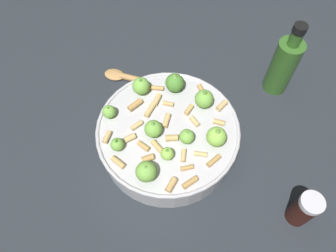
{
  "coord_description": "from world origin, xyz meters",
  "views": [
    {
      "loc": [
        -0.31,
        -0.1,
        0.63
      ],
      "look_at": [
        0.0,
        0.0,
        0.08
      ],
      "focal_mm": 33.87,
      "sensor_mm": 36.0,
      "label": 1
    }
  ],
  "objects_px": {
    "wooden_spoon": "(147,82)",
    "olive_oil_bottle": "(283,65)",
    "pepper_shaker": "(304,209)",
    "cooking_pan": "(168,135)"
  },
  "relations": [
    {
      "from": "cooking_pan",
      "to": "olive_oil_bottle",
      "type": "xyz_separation_m",
      "value": [
        0.24,
        -0.2,
        0.04
      ]
    },
    {
      "from": "wooden_spoon",
      "to": "olive_oil_bottle",
      "type": "bearing_deg",
      "value": -73.37
    },
    {
      "from": "olive_oil_bottle",
      "to": "wooden_spoon",
      "type": "distance_m",
      "value": 0.33
    },
    {
      "from": "pepper_shaker",
      "to": "wooden_spoon",
      "type": "distance_m",
      "value": 0.45
    },
    {
      "from": "olive_oil_bottle",
      "to": "wooden_spoon",
      "type": "height_order",
      "value": "olive_oil_bottle"
    },
    {
      "from": "pepper_shaker",
      "to": "olive_oil_bottle",
      "type": "bearing_deg",
      "value": 15.42
    },
    {
      "from": "pepper_shaker",
      "to": "olive_oil_bottle",
      "type": "relative_size",
      "value": 0.48
    },
    {
      "from": "cooking_pan",
      "to": "olive_oil_bottle",
      "type": "relative_size",
      "value": 1.54
    },
    {
      "from": "olive_oil_bottle",
      "to": "pepper_shaker",
      "type": "bearing_deg",
      "value": -164.58
    },
    {
      "from": "cooking_pan",
      "to": "pepper_shaker",
      "type": "bearing_deg",
      "value": -104.91
    }
  ]
}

